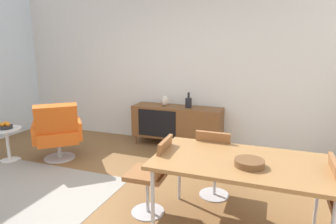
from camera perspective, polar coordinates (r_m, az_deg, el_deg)
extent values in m
plane|color=brown|center=(3.51, -14.35, -17.75)|extent=(8.32, 8.32, 0.00)
cube|color=silver|center=(5.37, 0.83, 8.95)|extent=(6.80, 0.12, 2.80)
cube|color=brown|center=(5.18, 1.78, -1.98)|extent=(1.60, 0.44, 0.56)
cube|color=black|center=(5.08, -2.24, -2.28)|extent=(0.70, 0.01, 0.48)
cylinder|color=brown|center=(5.41, -6.31, -5.39)|extent=(0.03, 0.03, 0.16)
cylinder|color=brown|center=(4.95, 9.32, -7.22)|extent=(0.03, 0.03, 0.16)
cylinder|color=brown|center=(5.70, -4.78, -4.40)|extent=(0.03, 0.03, 0.16)
cylinder|color=brown|center=(5.27, 10.05, -6.01)|extent=(0.03, 0.03, 0.16)
cylinder|color=black|center=(5.04, 4.05, 1.81)|extent=(0.11, 0.11, 0.17)
cylinder|color=black|center=(5.02, 4.07, 3.30)|extent=(0.04, 0.04, 0.10)
ellipsoid|color=beige|center=(5.18, -0.65, 2.21)|extent=(0.14, 0.14, 0.18)
cube|color=olive|center=(2.79, 14.13, -9.49)|extent=(1.60, 0.90, 0.04)
cylinder|color=#B7B7BC|center=(2.77, -3.02, -17.76)|extent=(0.04, 0.04, 0.70)
cylinder|color=#B7B7BC|center=(3.42, 2.26, -11.53)|extent=(0.04, 0.04, 0.70)
cylinder|color=#B7B7BC|center=(3.32, 27.38, -13.86)|extent=(0.04, 0.04, 0.70)
cylinder|color=brown|center=(2.66, 15.71, -9.62)|extent=(0.26, 0.26, 0.06)
cube|color=brown|center=(2.85, 29.94, -11.63)|extent=(0.09, 0.38, 0.38)
cube|color=brown|center=(3.51, 9.31, -9.34)|extent=(0.40, 0.40, 0.05)
cube|color=brown|center=(3.26, 8.81, -6.98)|extent=(0.38, 0.09, 0.38)
cylinder|color=#B7B7BC|center=(3.60, 9.17, -12.85)|extent=(0.04, 0.04, 0.42)
cylinder|color=#B7B7BC|center=(3.69, 9.05, -15.74)|extent=(0.36, 0.36, 0.01)
cube|color=brown|center=(3.13, -4.11, -12.03)|extent=(0.42, 0.42, 0.05)
cube|color=brown|center=(2.98, -0.93, -8.76)|extent=(0.10, 0.38, 0.38)
cylinder|color=#B7B7BC|center=(3.23, -4.04, -15.85)|extent=(0.04, 0.04, 0.42)
cylinder|color=#B7B7BC|center=(3.34, -3.98, -18.96)|extent=(0.36, 0.36, 0.01)
cube|color=#D85919|center=(4.93, -20.83, -4.34)|extent=(0.82, 0.82, 0.20)
cube|color=#D85919|center=(4.62, -21.10, -1.50)|extent=(0.63, 0.60, 0.51)
cube|color=#D85919|center=(4.91, -17.06, -3.14)|extent=(0.38, 0.42, 0.28)
cube|color=#D85919|center=(4.92, -24.74, -3.74)|extent=(0.38, 0.42, 0.28)
cylinder|color=#B7B7BC|center=(5.00, -20.61, -6.97)|extent=(0.06, 0.06, 0.28)
cylinder|color=#B7B7BC|center=(5.04, -20.49, -8.39)|extent=(0.48, 0.48, 0.02)
cylinder|color=white|center=(5.14, -29.26, -2.97)|extent=(0.44, 0.44, 0.02)
cylinder|color=white|center=(5.20, -28.94, -5.73)|extent=(0.05, 0.05, 0.50)
cone|color=white|center=(5.28, -28.66, -8.21)|extent=(0.32, 0.32, 0.02)
cylinder|color=#262628|center=(5.13, -29.30, -2.60)|extent=(0.20, 0.20, 0.05)
sphere|color=orange|center=(5.09, -29.00, -2.12)|extent=(0.07, 0.07, 0.07)
sphere|color=orange|center=(5.15, -29.22, -1.99)|extent=(0.07, 0.07, 0.07)
sphere|color=orange|center=(5.12, -29.80, -2.15)|extent=(0.07, 0.07, 0.07)
cube|color=gray|center=(4.10, -27.52, -14.11)|extent=(2.20, 1.70, 0.01)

